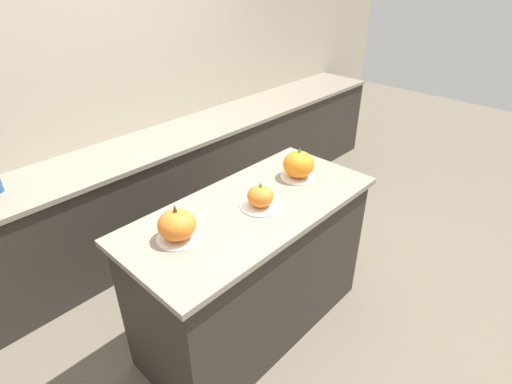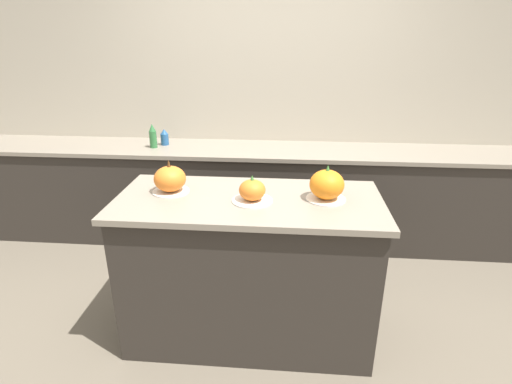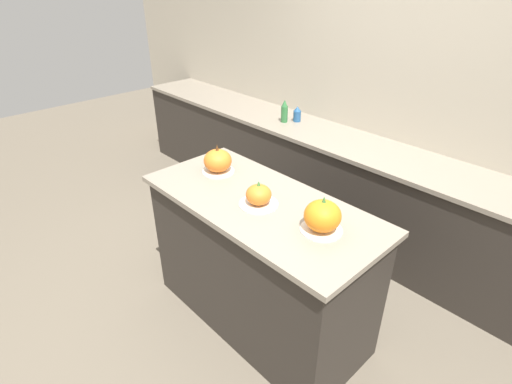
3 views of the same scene
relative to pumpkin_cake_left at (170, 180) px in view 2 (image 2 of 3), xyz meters
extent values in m
plane|color=#665B4C|center=(0.47, -0.06, -1.04)|extent=(12.00, 12.00, 0.00)
cube|color=#B2A893|center=(0.47, 1.58, 0.21)|extent=(8.00, 0.06, 2.50)
cube|color=#2D2823|center=(0.47, -0.06, -0.57)|extent=(1.48, 0.65, 0.92)
cube|color=gray|center=(0.47, -0.06, -0.10)|extent=(1.54, 0.71, 0.03)
cube|color=#2D2823|center=(0.47, 1.25, -0.61)|extent=(6.00, 0.56, 0.85)
cube|color=gray|center=(0.47, 1.25, -0.16)|extent=(6.00, 0.60, 0.03)
cylinder|color=silver|center=(0.00, 0.00, -0.07)|extent=(0.22, 0.22, 0.01)
ellipsoid|color=orange|center=(0.00, 0.00, 0.00)|extent=(0.19, 0.19, 0.15)
cone|color=#4C2D14|center=(0.00, 0.00, 0.10)|extent=(0.02, 0.02, 0.05)
cylinder|color=silver|center=(0.50, -0.10, -0.07)|extent=(0.23, 0.23, 0.01)
ellipsoid|color=orange|center=(0.50, -0.10, -0.01)|extent=(0.15, 0.15, 0.12)
cone|color=#38702D|center=(0.50, -0.10, 0.06)|extent=(0.03, 0.03, 0.03)
cylinder|color=silver|center=(0.92, -0.04, -0.07)|extent=(0.23, 0.23, 0.01)
ellipsoid|color=orange|center=(0.92, -0.04, 0.01)|extent=(0.20, 0.20, 0.17)
cone|color=#38702D|center=(0.92, -0.04, 0.11)|extent=(0.03, 0.03, 0.04)
cylinder|color=#2D6B38|center=(-0.51, 1.20, -0.07)|extent=(0.06, 0.06, 0.15)
cone|color=#2D6B38|center=(-0.51, 1.20, 0.03)|extent=(0.06, 0.06, 0.06)
cylinder|color=#235184|center=(-0.44, 1.30, -0.10)|extent=(0.07, 0.07, 0.10)
cone|color=#235184|center=(-0.44, 1.30, -0.02)|extent=(0.06, 0.06, 0.04)
camera|label=1|loc=(-0.90, -1.38, 1.14)|focal=28.00mm
camera|label=2|loc=(0.70, -2.17, 0.81)|focal=28.00mm
camera|label=3|loc=(1.95, -1.48, 1.14)|focal=28.00mm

